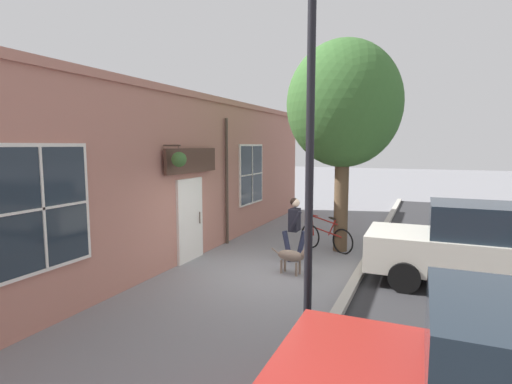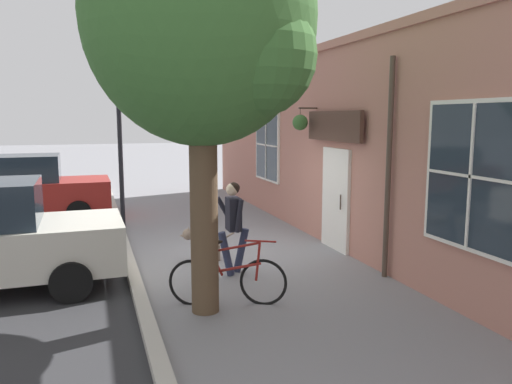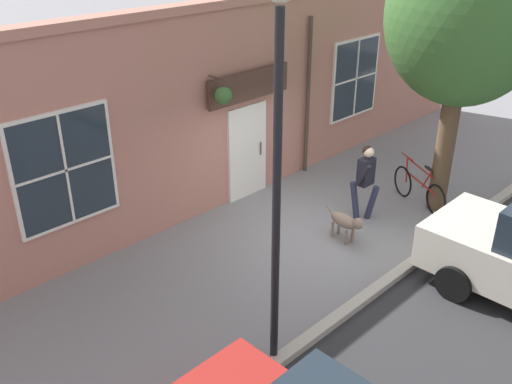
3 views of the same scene
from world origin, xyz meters
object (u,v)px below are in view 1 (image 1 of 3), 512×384
object	(u,v)px
parked_car_mid_block	(480,246)
pedestrian_walking	(295,224)
dog_on_leash	(293,256)
leaning_bicycle	(326,237)
street_tree_by_curb	(341,108)
street_lamp	(311,109)

from	to	relation	value
parked_car_mid_block	pedestrian_walking	bearing A→B (deg)	175.64
pedestrian_walking	parked_car_mid_block	world-z (taller)	parked_car_mid_block
dog_on_leash	leaning_bicycle	xyz separation A→B (m)	(0.19, 2.35, -0.04)
street_tree_by_curb	parked_car_mid_block	bearing A→B (deg)	-29.83
pedestrian_walking	dog_on_leash	bearing A→B (deg)	-73.41
leaning_bicycle	street_lamp	world-z (taller)	street_lamp
dog_on_leash	parked_car_mid_block	world-z (taller)	parked_car_mid_block
parked_car_mid_block	street_lamp	xyz separation A→B (m)	(-2.47, -4.03, 2.50)
dog_on_leash	street_tree_by_curb	xyz separation A→B (m)	(0.49, 2.55, 3.51)
street_lamp	parked_car_mid_block	bearing A→B (deg)	58.50
parked_car_mid_block	street_lamp	size ratio (longest dim) A/B	0.83
dog_on_leash	street_lamp	bearing A→B (deg)	-68.89
dog_on_leash	parked_car_mid_block	distance (m)	3.86
leaning_bicycle	parked_car_mid_block	distance (m)	3.99
dog_on_leash	street_lamp	size ratio (longest dim) A/B	0.20
dog_on_leash	leaning_bicycle	bearing A→B (deg)	85.45
dog_on_leash	street_tree_by_curb	size ratio (longest dim) A/B	0.18
leaning_bicycle	dog_on_leash	bearing A→B (deg)	-94.55
street_tree_by_curb	leaning_bicycle	bearing A→B (deg)	-147.22
pedestrian_walking	leaning_bicycle	bearing A→B (deg)	70.75
pedestrian_walking	street_tree_by_curb	xyz separation A→B (m)	(0.78, 1.57, 2.97)
street_tree_by_curb	leaning_bicycle	xyz separation A→B (m)	(-0.30, -0.20, -3.55)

